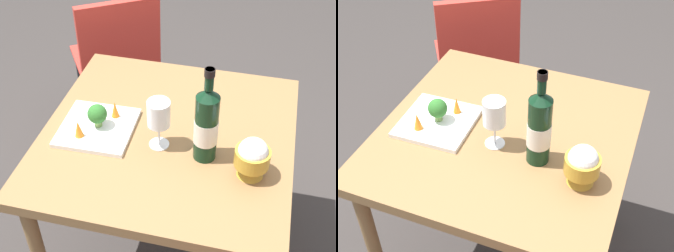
{
  "view_description": "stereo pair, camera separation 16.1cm",
  "coord_description": "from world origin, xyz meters",
  "views": [
    {
      "loc": [
        -1.2,
        -0.29,
        1.79
      ],
      "look_at": [
        0.0,
        0.0,
        0.75
      ],
      "focal_mm": 50.24,
      "sensor_mm": 36.0,
      "label": 1
    },
    {
      "loc": [
        -1.15,
        -0.45,
        1.79
      ],
      "look_at": [
        0.0,
        0.0,
        0.75
      ],
      "focal_mm": 50.24,
      "sensor_mm": 36.0,
      "label": 2
    }
  ],
  "objects": [
    {
      "name": "dining_table",
      "position": [
        0.0,
        0.0,
        0.63
      ],
      "size": [
        0.86,
        0.86,
        0.72
      ],
      "color": "olive",
      "rests_on": "ground_plane"
    },
    {
      "name": "serving_plate",
      "position": [
        -0.04,
        0.24,
        0.73
      ],
      "size": [
        0.26,
        0.26,
        0.02
      ],
      "rotation": [
        0.0,
        0.0,
        0.02
      ],
      "color": "white",
      "rests_on": "dining_table"
    },
    {
      "name": "chair_near_window",
      "position": [
        0.74,
        0.45,
        0.53
      ],
      "size": [
        0.55,
        0.55,
        0.85
      ],
      "rotation": [
        0.0,
        0.0,
        -0.99
      ],
      "color": "red",
      "rests_on": "ground_plane"
    },
    {
      "name": "carrot_garnish_left",
      "position": [
        -0.11,
        0.28,
        0.77
      ],
      "size": [
        0.03,
        0.03,
        0.06
      ],
      "color": "orange",
      "rests_on": "serving_plate"
    },
    {
      "name": "rice_bowl",
      "position": [
        -0.13,
        -0.3,
        0.8
      ],
      "size": [
        0.11,
        0.11,
        0.14
      ],
      "color": "gold",
      "rests_on": "dining_table"
    },
    {
      "name": "carrot_garnish_right",
      "position": [
        0.02,
        0.2,
        0.77
      ],
      "size": [
        0.03,
        0.03,
        0.06
      ],
      "color": "orange",
      "rests_on": "serving_plate"
    },
    {
      "name": "broccoli_floret",
      "position": [
        -0.04,
        0.24,
        0.79
      ],
      "size": [
        0.07,
        0.07,
        0.09
      ],
      "color": "#729E4C",
      "rests_on": "serving_plate"
    },
    {
      "name": "wine_bottle",
      "position": [
        -0.08,
        -0.14,
        0.86
      ],
      "size": [
        0.08,
        0.08,
        0.34
      ],
      "color": "black",
      "rests_on": "dining_table"
    },
    {
      "name": "wine_glass",
      "position": [
        -0.07,
        0.01,
        0.85
      ],
      "size": [
        0.08,
        0.08,
        0.18
      ],
      "color": "white",
      "rests_on": "dining_table"
    }
  ]
}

